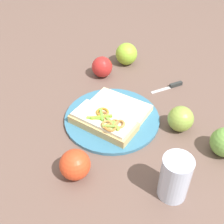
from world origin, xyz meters
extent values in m
plane|color=brown|center=(0.00, 0.00, 0.00)|extent=(2.00, 2.00, 0.00)
cylinder|color=teal|center=(0.00, 0.00, 0.01)|extent=(0.28, 0.28, 0.01)
cube|color=tan|center=(0.03, 0.04, 0.02)|extent=(0.20, 0.18, 0.02)
cube|color=#F3EBC5|center=(0.03, 0.04, 0.04)|extent=(0.19, 0.16, 0.01)
torus|color=#A86739|center=(0.03, 0.03, 0.05)|extent=(0.04, 0.04, 0.01)
torus|color=#C16C3C|center=(-0.01, 0.06, 0.05)|extent=(0.04, 0.04, 0.01)
torus|color=#C37E24|center=(0.03, 0.02, 0.05)|extent=(0.04, 0.05, 0.01)
torus|color=#BA7330|center=(0.01, 0.08, 0.05)|extent=(0.05, 0.05, 0.01)
torus|color=#A87637|center=(0.02, 0.07, 0.05)|extent=(0.04, 0.04, 0.02)
torus|color=#BE7C3C|center=(-0.02, 0.07, 0.05)|extent=(0.03, 0.03, 0.02)
cube|color=#72AF3A|center=(0.03, 0.03, 0.05)|extent=(0.01, 0.05, 0.01)
cube|color=#83B540|center=(-0.01, 0.08, 0.05)|extent=(0.02, 0.04, 0.01)
cube|color=#7DBB39|center=(0.05, 0.04, 0.05)|extent=(0.05, 0.01, 0.01)
cube|color=#7DAC41|center=(0.00, 0.07, 0.05)|extent=(0.04, 0.05, 0.01)
cube|color=#7EA33F|center=(0.01, 0.08, 0.05)|extent=(0.04, 0.01, 0.01)
cube|color=#81AF31|center=(0.03, 0.04, 0.05)|extent=(0.06, 0.01, 0.01)
cube|color=beige|center=(-0.03, -0.04, 0.02)|extent=(0.20, 0.18, 0.02)
sphere|color=#D94320|center=(0.09, 0.20, 0.04)|extent=(0.10, 0.10, 0.08)
sphere|color=#B22422|center=(0.03, -0.23, 0.04)|extent=(0.09, 0.09, 0.07)
sphere|color=#8BBC31|center=(-0.06, -0.31, 0.04)|extent=(0.10, 0.10, 0.08)
sphere|color=#89A841|center=(-0.19, 0.04, 0.04)|extent=(0.10, 0.10, 0.07)
cylinder|color=silver|center=(-0.13, 0.25, 0.06)|extent=(0.07, 0.07, 0.12)
cube|color=silver|center=(-0.17, -0.14, 0.00)|extent=(0.07, 0.04, 0.00)
cube|color=#292B2A|center=(-0.22, -0.16, 0.01)|extent=(0.05, 0.03, 0.01)
camera|label=1|loc=(0.02, 0.63, 0.59)|focal=46.28mm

